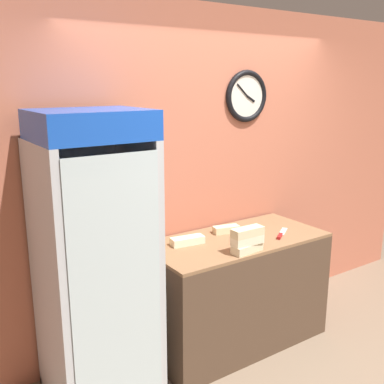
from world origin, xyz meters
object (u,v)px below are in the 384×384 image
sandwich_stack_top (248,232)px  sandwich_stack_middle (247,240)px  sandwich_stack_bottom (247,248)px  condiment_jar (154,236)px  sandwich_flat_left (187,241)px  beverage_cooler (92,246)px  chefs_knife (281,235)px  sandwich_flat_right (226,229)px

sandwich_stack_top → sandwich_stack_middle: bearing=0.0°
sandwich_stack_bottom → condiment_jar: size_ratio=2.17×
sandwich_flat_left → sandwich_stack_middle: bearing=-54.4°
sandwich_stack_bottom → sandwich_stack_middle: 0.06m
beverage_cooler → sandwich_flat_left: beverage_cooler is taller
sandwich_stack_bottom → sandwich_stack_middle: (0.00, 0.00, 0.06)m
beverage_cooler → chefs_knife: 1.53m
sandwich_stack_middle → sandwich_flat_right: size_ratio=1.09×
sandwich_flat_right → chefs_knife: bearing=-43.5°
sandwich_stack_middle → sandwich_flat_left: (-0.27, 0.38, -0.06)m
beverage_cooler → sandwich_flat_left: 0.78m
sandwich_flat_left → sandwich_stack_top: bearing=-54.4°
sandwich_flat_left → chefs_knife: 0.78m
sandwich_flat_left → chefs_knife: bearing=-18.9°
beverage_cooler → sandwich_stack_middle: size_ratio=7.82×
chefs_knife → condiment_jar: 1.03m
sandwich_stack_top → sandwich_flat_right: (0.14, 0.43, -0.13)m
beverage_cooler → condiment_jar: (0.57, 0.20, -0.10)m
beverage_cooler → chefs_knife: beverage_cooler is taller
beverage_cooler → sandwich_flat_left: bearing=2.7°
sandwich_stack_top → sandwich_flat_left: sandwich_stack_top is taller
sandwich_flat_left → sandwich_flat_right: bearing=7.1°
sandwich_flat_left → condiment_jar: (-0.20, 0.17, 0.03)m
sandwich_flat_left → sandwich_flat_right: 0.42m
sandwich_flat_right → chefs_knife: (0.32, -0.30, -0.02)m
beverage_cooler → chefs_knife: size_ratio=7.14×
beverage_cooler → sandwich_flat_right: (1.19, 0.09, -0.13)m
beverage_cooler → sandwich_stack_middle: beverage_cooler is taller
sandwich_stack_bottom → sandwich_flat_left: (-0.27, 0.38, -0.00)m
sandwich_flat_right → beverage_cooler: bearing=-175.7°
sandwich_flat_left → sandwich_flat_right: sandwich_flat_left is taller
beverage_cooler → sandwich_stack_bottom: bearing=-18.1°
beverage_cooler → chefs_knife: (1.51, -0.22, -0.15)m
sandwich_stack_bottom → sandwich_stack_top: (0.00, 0.00, 0.12)m
sandwich_flat_left → condiment_jar: 0.26m
condiment_jar → sandwich_stack_top: bearing=-49.3°
sandwich_stack_bottom → sandwich_flat_right: (0.14, 0.43, -0.00)m
beverage_cooler → sandwich_stack_middle: 1.10m
sandwich_stack_middle → sandwich_stack_top: (0.00, 0.00, 0.06)m
sandwich_stack_bottom → sandwich_flat_left: sandwich_stack_bottom is taller
sandwich_flat_right → chefs_knife: size_ratio=0.84×
condiment_jar → sandwich_stack_bottom: bearing=-49.3°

